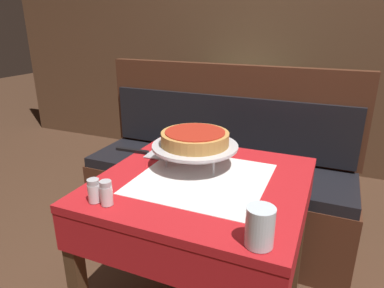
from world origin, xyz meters
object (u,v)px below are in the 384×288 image
at_px(dining_table_rear, 234,105).
at_px(salt_shaker, 94,191).
at_px(booth_bench, 217,187).
at_px(pizza_pan_stand, 195,147).
at_px(deep_dish_pizza, 195,138).
at_px(condiment_caddy, 226,88).
at_px(pizza_server, 147,153).
at_px(water_glass_near, 260,227).
at_px(pepper_shaker, 106,193).
at_px(dining_table_front, 202,203).

height_order(dining_table_rear, salt_shaker, salt_shaker).
height_order(booth_bench, pizza_pan_stand, booth_bench).
bearing_deg(booth_bench, salt_shaker, -94.07).
xyz_separation_m(booth_bench, deep_dish_pizza, (0.11, -0.62, 0.53)).
bearing_deg(deep_dish_pizza, pizza_pan_stand, 0.00).
distance_m(booth_bench, salt_shaker, 1.12).
bearing_deg(condiment_caddy, pizza_pan_stand, -76.76).
bearing_deg(salt_shaker, dining_table_rear, 92.78).
bearing_deg(pizza_pan_stand, booth_bench, 100.38).
relative_size(pizza_server, water_glass_near, 2.50).
bearing_deg(salt_shaker, pepper_shaker, 0.00).
relative_size(dining_table_front, condiment_caddy, 4.64).
bearing_deg(salt_shaker, deep_dish_pizza, 64.75).
distance_m(deep_dish_pizza, condiment_caddy, 1.50).
bearing_deg(pepper_shaker, condiment_caddy, 96.31).
distance_m(deep_dish_pizza, water_glass_near, 0.55).
xyz_separation_m(deep_dish_pizza, water_glass_near, (0.35, -0.41, -0.06)).
distance_m(dining_table_rear, salt_shaker, 1.91).
bearing_deg(pizza_server, water_glass_near, -36.87).
relative_size(deep_dish_pizza, pizza_server, 0.98).
bearing_deg(water_glass_near, pepper_shaker, 178.07).
bearing_deg(salt_shaker, pizza_pan_stand, 64.75).
bearing_deg(dining_table_rear, booth_bench, -79.42).
height_order(dining_table_front, dining_table_rear, dining_table_rear).
distance_m(pizza_pan_stand, pepper_shaker, 0.42).
bearing_deg(dining_table_rear, condiment_caddy, -143.63).
height_order(pizza_server, water_glass_near, water_glass_near).
bearing_deg(deep_dish_pizza, salt_shaker, -115.25).
xyz_separation_m(booth_bench, pepper_shaker, (-0.02, -1.02, 0.45)).
height_order(dining_table_front, pizza_pan_stand, pizza_pan_stand).
bearing_deg(deep_dish_pizza, booth_bench, 100.38).
xyz_separation_m(deep_dish_pizza, condiment_caddy, (-0.34, 1.46, -0.08)).
xyz_separation_m(pizza_server, water_glass_near, (0.60, -0.45, 0.05)).
xyz_separation_m(deep_dish_pizza, pepper_shaker, (-0.14, -0.40, -0.08)).
relative_size(dining_table_front, booth_bench, 0.48).
bearing_deg(pizza_pan_stand, dining_table_front, -53.25).
xyz_separation_m(booth_bench, water_glass_near, (0.47, -1.04, 0.47)).
relative_size(dining_table_rear, deep_dish_pizza, 2.75).
distance_m(dining_table_rear, booth_bench, 0.95).
bearing_deg(water_glass_near, dining_table_rear, 108.28).
xyz_separation_m(dining_table_rear, pepper_shaker, (0.14, -1.90, 0.14)).
distance_m(deep_dish_pizza, pizza_server, 0.28).
bearing_deg(dining_table_front, condiment_caddy, 104.92).
relative_size(water_glass_near, condiment_caddy, 0.67).
distance_m(dining_table_rear, pizza_pan_stand, 1.54).
bearing_deg(condiment_caddy, dining_table_rear, 36.37).
distance_m(water_glass_near, condiment_caddy, 2.00).
bearing_deg(dining_table_rear, salt_shaker, -87.22).
distance_m(pizza_pan_stand, deep_dish_pizza, 0.04).
xyz_separation_m(deep_dish_pizza, salt_shaker, (-0.19, -0.40, -0.08)).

